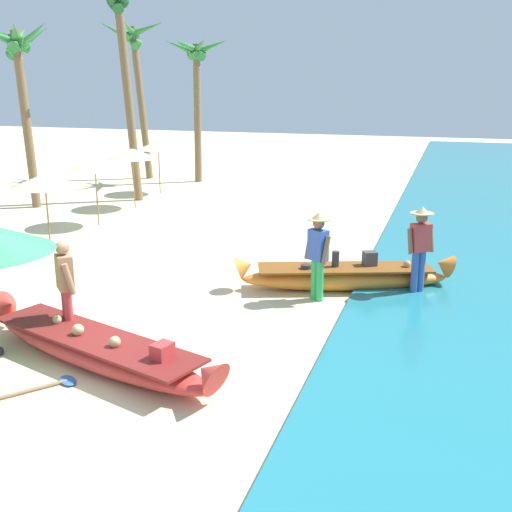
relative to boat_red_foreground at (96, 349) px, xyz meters
name	(u,v)px	position (x,y,z in m)	size (l,w,h in m)	color
ground_plane	(85,357)	(-0.30, 0.15, -0.24)	(80.00, 80.00, 0.00)	beige
boat_red_foreground	(96,349)	(0.00, 0.00, 0.00)	(4.68, 2.19, 0.74)	red
boat_orange_midground	(345,276)	(2.89, 4.51, 0.02)	(4.29, 2.07, 0.77)	orange
person_vendor_hatted	(318,250)	(2.50, 3.72, 0.74)	(0.57, 0.47, 1.70)	green
person_tourist_customer	(66,286)	(-0.80, 0.53, 0.72)	(0.52, 0.53, 1.69)	#B2383D
person_vendor_assistant	(420,245)	(4.29, 4.51, 0.78)	(0.55, 0.48, 1.76)	#3D5BA8
parasol_row_0	(45,180)	(-4.37, 5.15, 1.51)	(1.60, 1.60, 1.91)	#8E6B47
parasol_row_1	(95,164)	(-4.80, 8.07, 1.51)	(1.60, 1.60, 1.91)	#8E6B47
parasol_row_2	(132,154)	(-5.05, 10.72, 1.51)	(1.60, 1.60, 1.91)	#8E6B47
parasol_row_3	(158,145)	(-5.43, 13.39, 1.51)	(1.60, 1.60, 1.91)	#8E6B47
palm_tree_tall_inland	(135,53)	(-7.88, 16.60, 4.79)	(2.76, 2.57, 6.40)	brown
palm_tree_leaning_seaward	(196,63)	(-5.12, 16.36, 4.42)	(2.58, 2.64, 5.64)	brown
palm_tree_mid_cluster	(120,26)	(-5.93, 11.94, 5.46)	(2.41, 2.44, 7.18)	brown
palm_tree_far_behind	(17,58)	(-8.38, 9.85, 4.44)	(2.89, 2.82, 5.81)	brown
paddle	(25,391)	(-0.43, -1.10, -0.21)	(1.30, 1.56, 0.05)	#8E6B47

